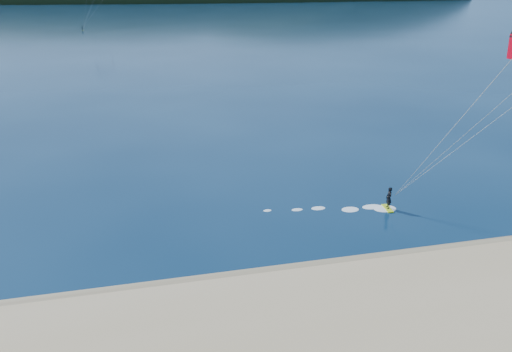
{
  "coord_description": "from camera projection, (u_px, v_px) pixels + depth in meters",
  "views": [
    {
      "loc": [
        -2.95,
        -19.76,
        17.53
      ],
      "look_at": [
        3.69,
        10.0,
        5.0
      ],
      "focal_mm": 32.11,
      "sensor_mm": 36.0,
      "label": 1
    }
  ],
  "objects": [
    {
      "name": "wet_sand",
      "position": [
        218.0,
        285.0,
        29.14
      ],
      "size": [
        220.0,
        2.5,
        0.1
      ],
      "color": "#82694C",
      "rests_on": "ground"
    },
    {
      "name": "ground",
      "position": [
        230.0,
        333.0,
        25.09
      ],
      "size": [
        1800.0,
        1800.0,
        0.0
      ],
      "primitive_type": "plane",
      "color": "#071F3A",
      "rests_on": "ground"
    },
    {
      "name": "headland",
      "position": [
        149.0,
        1.0,
        698.04
      ],
      "size": [
        1200.0,
        310.0,
        140.0
      ],
      "color": "black",
      "rests_on": "ground"
    }
  ]
}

